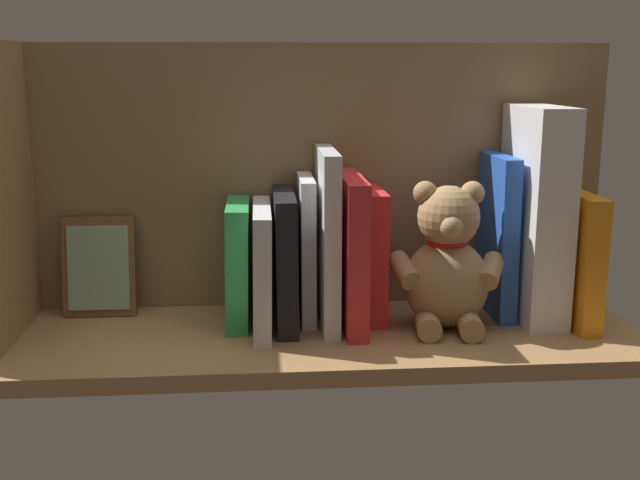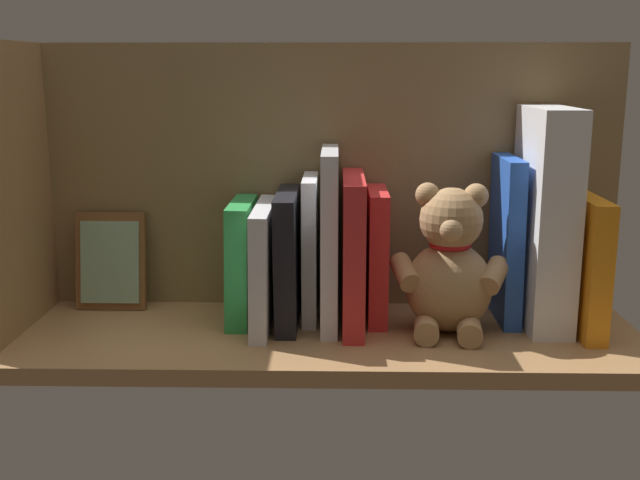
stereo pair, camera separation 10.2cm
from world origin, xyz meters
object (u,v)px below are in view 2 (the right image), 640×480
at_px(book_0, 580,261).
at_px(teddy_bear, 449,267).
at_px(dictionary_thick_white, 545,218).
at_px(picture_frame_leaning, 111,261).

distance_m(book_0, teddy_bear, 0.18).
height_order(book_0, teddy_bear, teddy_bear).
distance_m(dictionary_thick_white, picture_frame_leaning, 0.62).
height_order(book_0, dictionary_thick_white, dictionary_thick_white).
bearing_deg(teddy_bear, dictionary_thick_white, -159.22).
relative_size(dictionary_thick_white, teddy_bear, 1.48).
distance_m(teddy_bear, picture_frame_leaning, 0.49).
relative_size(book_0, teddy_bear, 0.91).
height_order(book_0, picture_frame_leaning, book_0).
relative_size(book_0, dictionary_thick_white, 0.62).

